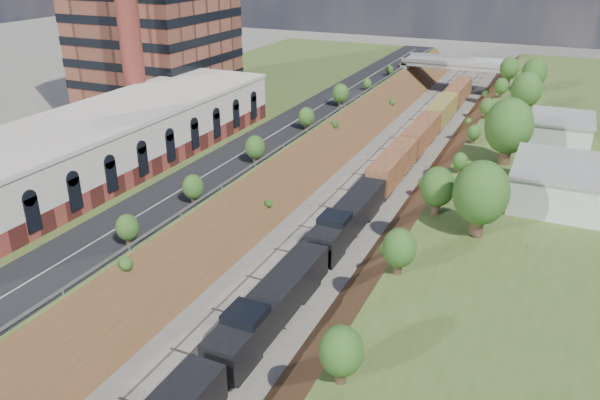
{
  "coord_description": "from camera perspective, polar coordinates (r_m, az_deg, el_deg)",
  "views": [
    {
      "loc": [
        22.38,
        -12.93,
        30.81
      ],
      "look_at": [
        -1.04,
        38.61,
        6.0
      ],
      "focal_mm": 35.0,
      "sensor_mm": 36.0,
      "label": 1
    }
  ],
  "objects": [
    {
      "name": "platform_left",
      "position": [
        95.85,
        -12.26,
        5.94
      ],
      "size": [
        44.0,
        180.0,
        5.0
      ],
      "primitive_type": "cube",
      "color": "#425924",
      "rests_on": "ground"
    },
    {
      "name": "embankment_right",
      "position": [
        79.98,
        14.34,
        0.23
      ],
      "size": [
        10.0,
        180.0,
        10.0
      ],
      "primitive_type": "cube",
      "rotation": [
        0.0,
        0.79,
        0.0
      ],
      "color": "brown",
      "rests_on": "ground"
    },
    {
      "name": "tree_left_crest",
      "position": [
        53.08,
        -19.3,
        -4.39
      ],
      "size": [
        2.45,
        2.45,
        3.55
      ],
      "color": "#473323",
      "rests_on": "platform_left"
    },
    {
      "name": "guardrail",
      "position": [
        84.07,
        -0.46,
        6.18
      ],
      "size": [
        0.1,
        171.0,
        0.7
      ],
      "color": "#99999E",
      "rests_on": "platform_left"
    },
    {
      "name": "road",
      "position": [
        86.12,
        -2.89,
        6.23
      ],
      "size": [
        8.0,
        180.0,
        0.1
      ],
      "primitive_type": "cube",
      "color": "black",
      "rests_on": "platform_left"
    },
    {
      "name": "overpass",
      "position": [
        139.2,
        15.1,
        12.15
      ],
      "size": [
        24.5,
        8.3,
        7.4
      ],
      "color": "gray",
      "rests_on": "ground"
    },
    {
      "name": "embankment_left",
      "position": [
        85.92,
        -0.15,
        2.65
      ],
      "size": [
        10.0,
        180.0,
        10.0
      ],
      "primitive_type": "cube",
      "rotation": [
        0.0,
        0.79,
        0.0
      ],
      "color": "brown",
      "rests_on": "ground"
    },
    {
      "name": "white_building_far",
      "position": [
        90.18,
        24.04,
        6.16
      ],
      "size": [
        8.0,
        10.0,
        3.6
      ],
      "primitive_type": "cube",
      "color": "silver",
      "rests_on": "platform_right"
    },
    {
      "name": "commercial_building",
      "position": [
        75.03,
        -19.38,
        5.01
      ],
      "size": [
        14.3,
        62.3,
        7.0
      ],
      "color": "maroon",
      "rests_on": "platform_left"
    },
    {
      "name": "rail_left_track",
      "position": [
        82.98,
        5.14,
        1.84
      ],
      "size": [
        1.58,
        180.0,
        0.18
      ],
      "primitive_type": "cube",
      "color": "gray",
      "rests_on": "ground"
    },
    {
      "name": "tree_right_large",
      "position": [
        57.35,
        17.24,
        0.61
      ],
      "size": [
        5.25,
        5.25,
        7.61
      ],
      "color": "#473323",
      "rests_on": "platform_right"
    },
    {
      "name": "white_building_near",
      "position": [
        69.16,
        23.78,
        1.44
      ],
      "size": [
        9.0,
        12.0,
        4.0
      ],
      "primitive_type": "cube",
      "color": "silver",
      "rests_on": "platform_right"
    },
    {
      "name": "freight_train",
      "position": [
        80.51,
        8.65,
        2.85
      ],
      "size": [
        3.04,
        122.38,
        4.55
      ],
      "color": "black",
      "rests_on": "ground"
    },
    {
      "name": "rail_right_track",
      "position": [
        81.57,
        8.58,
        1.26
      ],
      "size": [
        1.58,
        180.0,
        0.18
      ],
      "primitive_type": "cube",
      "color": "gray",
      "rests_on": "ground"
    }
  ]
}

